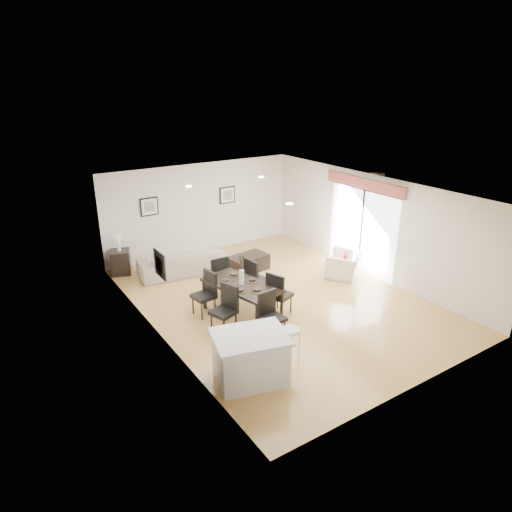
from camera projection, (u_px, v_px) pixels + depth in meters
ground at (278, 300)px, 11.00m from camera, size 8.00×8.00×0.00m
wall_back at (201, 209)px, 13.63m from camera, size 6.00×0.04×2.70m
wall_front at (423, 318)px, 7.38m from camera, size 6.00×0.04×2.70m
wall_left at (156, 276)px, 8.98m from camera, size 0.04×8.00×2.70m
wall_right at (371, 226)px, 12.03m from camera, size 0.04×8.00×2.70m
ceiling at (280, 190)px, 10.02m from camera, size 6.00×8.00×0.02m
sofa at (183, 262)px, 12.37m from camera, size 2.44×1.20×0.69m
armchair at (345, 265)px, 12.23m from camera, size 1.30×1.26×0.64m
courtyard_plant_a at (464, 253)px, 13.14m from camera, size 0.64×0.59×0.59m
courtyard_plant_b at (394, 231)px, 14.94m from camera, size 0.39×0.39×0.64m
dining_table at (242, 287)px, 10.08m from camera, size 1.28×1.96×0.75m
dining_chair_wnear at (226, 306)px, 9.46m from camera, size 0.58×0.58×1.03m
dining_chair_wfar at (207, 291)px, 10.15m from camera, size 0.51×0.51×1.01m
dining_chair_enear at (278, 292)px, 10.06m from camera, size 0.60×0.60×1.04m
dining_chair_efar at (255, 277)px, 10.77m from camera, size 0.53×0.53×1.06m
dining_chair_head at (270, 312)px, 9.25m from camera, size 0.48×0.48×0.99m
dining_chair_foot at (218, 274)px, 10.98m from camera, size 0.48×0.48×1.03m
vase at (241, 273)px, 9.95m from camera, size 0.83×1.30×0.69m
coffee_table at (248, 263)px, 12.61m from camera, size 1.16×0.79×0.43m
side_table at (121, 262)px, 12.36m from camera, size 0.64×0.64×0.67m
table_lamp at (118, 241)px, 12.14m from camera, size 0.23×0.23×0.43m
cushion at (345, 260)px, 12.04m from camera, size 0.28×0.29×0.30m
kitchen_island at (250, 357)px, 7.93m from camera, size 1.48×1.27×0.89m
bar_stool at (291, 334)px, 8.31m from camera, size 0.33×0.33×0.73m
framed_print_back_left at (149, 207)px, 12.68m from camera, size 0.52×0.04×0.52m
framed_print_back_right at (227, 195)px, 13.96m from camera, size 0.52×0.04×0.52m
framed_print_left_wall at (160, 265)px, 8.73m from camera, size 0.04×0.52×0.52m
sliding_door at (363, 212)px, 12.13m from camera, size 0.12×2.70×2.57m
courtyard at (420, 215)px, 14.47m from camera, size 6.00×6.00×2.00m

